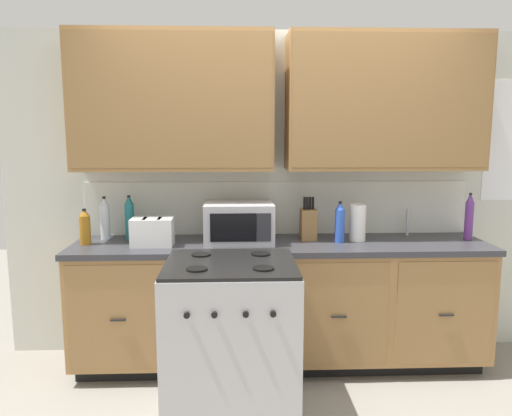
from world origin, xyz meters
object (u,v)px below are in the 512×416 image
microwave (239,223)px  bottle_blue (340,222)px  paper_towel_roll (358,223)px  stove_range (231,340)px  knife_block (308,224)px  bottle_clear (105,219)px  toaster (152,232)px  bottle_amber (85,227)px  bottle_teal (130,218)px  bottle_violet (469,217)px

microwave → bottle_blue: size_ratio=1.65×
microwave → paper_towel_roll: microwave is taller
stove_range → microwave: size_ratio=1.98×
microwave → bottle_blue: bearing=-2.5°
paper_towel_roll → bottle_blue: bottle_blue is taller
knife_block → bottle_clear: size_ratio=0.99×
microwave → toaster: microwave is taller
stove_range → bottle_amber: 1.31m
bottle_clear → bottle_amber: 0.19m
stove_range → bottle_teal: 1.23m
bottle_blue → bottle_amber: 1.76m
microwave → bottle_blue: (0.70, -0.03, 0.00)m
bottle_teal → knife_block: bearing=-3.0°
toaster → knife_block: (1.09, 0.16, 0.02)m
stove_range → toaster: toaster is taller
knife_block → bottle_blue: knife_block is taller
bottle_violet → bottle_amber: 2.71m
paper_towel_roll → bottle_amber: paper_towel_roll is taller
bottle_clear → bottle_teal: size_ratio=0.98×
bottle_blue → toaster: bearing=-177.7°
knife_block → bottle_blue: 0.23m
stove_range → paper_towel_roll: bearing=36.8°
stove_range → bottle_blue: size_ratio=3.27×
bottle_teal → stove_range: bearing=-47.0°
bottle_teal → bottle_violet: bearing=-2.9°
stove_range → bottle_clear: bottle_clear is taller
knife_block → toaster: bearing=-171.8°
microwave → bottle_teal: bearing=169.9°
toaster → paper_towel_roll: size_ratio=1.08×
paper_towel_roll → bottle_amber: (-1.90, -0.05, -0.01)m
microwave → bottle_clear: bottle_clear is taller
microwave → bottle_amber: bearing=-178.4°
stove_range → bottle_amber: (-1.00, 0.62, 0.56)m
stove_range → paper_towel_roll: (0.90, 0.67, 0.57)m
microwave → bottle_amber: size_ratio=1.92×
toaster → bottle_clear: bottle_clear is taller
knife_block → bottle_teal: size_ratio=0.97×
stove_range → bottle_teal: bottle_teal is taller
paper_towel_roll → bottle_clear: bearing=176.5°
stove_range → knife_block: 1.06m
bottle_blue → bottle_amber: bearing=180.0°
bottle_amber → paper_towel_roll: bearing=1.6°
bottle_violet → knife_block: bearing=177.2°
bottle_clear → bottle_blue: bottle_clear is taller
bottle_clear → bottle_blue: (1.67, -0.16, -0.01)m
bottle_teal → bottle_amber: (-0.27, -0.17, -0.03)m
bottle_clear → bottle_blue: size_ratio=1.07×
microwave → bottle_teal: (-0.79, 0.14, 0.02)m
microwave → bottle_clear: size_ratio=1.54×
microwave → knife_block: bearing=8.4°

